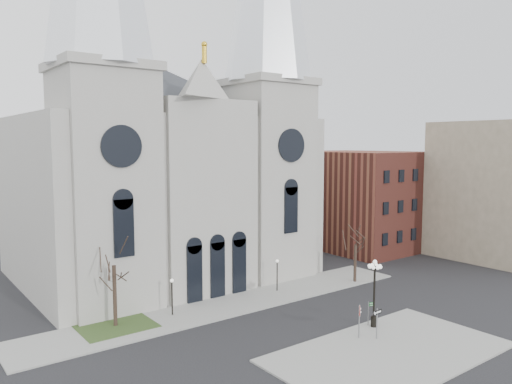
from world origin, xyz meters
TOP-DOWN VIEW (x-y plane):
  - ground at (0.00, 0.00)m, footprint 160.00×160.00m
  - sidewalk_near at (3.00, -5.00)m, footprint 18.00×10.00m
  - sidewalk_far at (0.00, 11.00)m, footprint 40.00×6.00m
  - grass_patch at (-11.00, 12.00)m, footprint 6.00×5.00m
  - cathedral at (0.00, 22.86)m, footprint 33.00×26.66m
  - bg_building_brick at (30.00, 22.00)m, footprint 14.00×18.00m
  - bg_building_tan at (38.00, 6.00)m, footprint 10.00×14.00m
  - tree_left at (-11.00, 12.00)m, footprint 3.20×3.20m
  - tree_right at (15.00, 9.00)m, footprint 3.20×3.20m
  - ped_lamp_left at (-6.00, 11.50)m, footprint 0.32×0.32m
  - ped_lamp_right at (6.00, 11.50)m, footprint 0.32×0.32m
  - stop_sign at (3.17, -1.94)m, footprint 0.88×0.40m
  - globe_lamp at (5.94, -1.10)m, footprint 1.58×1.58m
  - one_way_sign at (4.11, -2.91)m, footprint 1.06×0.10m
  - street_name_sign at (6.03, -0.54)m, footprint 0.60×0.24m

SIDE VIEW (x-z plane):
  - ground at x=0.00m, z-range 0.00..0.00m
  - sidewalk_near at x=3.00m, z-range 0.00..0.14m
  - sidewalk_far at x=0.00m, z-range 0.00..0.14m
  - grass_patch at x=-11.00m, z-range 0.00..0.18m
  - street_name_sign at x=6.03m, z-range 0.34..2.29m
  - one_way_sign at x=4.11m, z-range 0.54..2.96m
  - stop_sign at x=3.17m, z-range 0.69..3.31m
  - ped_lamp_left at x=-6.00m, z-range 0.70..3.96m
  - ped_lamp_right at x=6.00m, z-range 0.70..3.96m
  - globe_lamp at x=5.94m, z-range 0.86..6.50m
  - tree_right at x=15.00m, z-range 1.47..7.47m
  - tree_left at x=-11.00m, z-range 1.83..9.33m
  - bg_building_brick at x=30.00m, z-range 0.00..14.00m
  - bg_building_tan at x=38.00m, z-range 0.00..18.00m
  - cathedral at x=0.00m, z-range -8.52..45.48m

